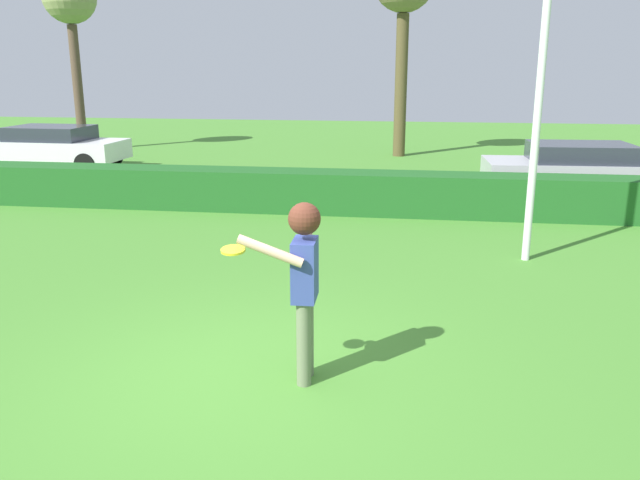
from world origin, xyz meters
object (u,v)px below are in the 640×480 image
Objects in this scene: lamppost at (546,21)px; bare_elm_tree at (70,3)px; parked_car_silver at (579,168)px; person at (304,272)px; parked_car_white at (52,145)px; frisbee at (233,250)px.

bare_elm_tree is at bearing 139.24° from lamppost.
lamppost is 6.32m from parked_car_silver.
bare_elm_tree reaches higher than person.
parked_car_silver is 0.70× the size of bare_elm_tree.
person is at bearing -121.80° from lamppost.
person is 0.42× the size of parked_car_white.
person reaches higher than parked_car_white.
bare_elm_tree is at bearing 157.55° from parked_car_silver.
person is 0.42× the size of parked_car_silver.
bare_elm_tree is (-10.12, 16.37, 3.61)m from frisbee.
person is at bearing -56.40° from bare_elm_tree.
parked_car_silver is at bearing -22.45° from bare_elm_tree.
parked_car_white is 0.70× the size of bare_elm_tree.
lamppost is 1.53× the size of parked_car_silver.
person is 0.29× the size of bare_elm_tree.
person reaches higher than frisbee.
frisbee is (-0.61, -0.22, 0.26)m from person.
lamppost is 14.72m from parked_car_white.
parked_car_white is (-8.90, 12.26, -0.67)m from frisbee.
parked_car_white is (-9.51, 12.04, -0.41)m from person.
parked_car_white is (-12.30, 7.54, -2.90)m from lamppost.
parked_car_white is at bearing 125.99° from frisbee.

